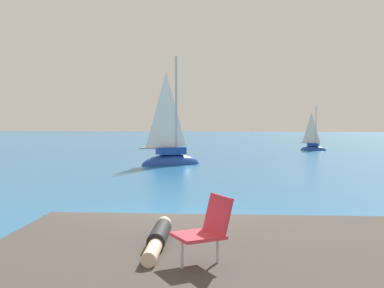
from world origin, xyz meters
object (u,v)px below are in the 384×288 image
Objects in this scene: sailboat_near at (171,158)px; beach_chair at (207,227)px; sailboat_far at (313,148)px; person_sunbather at (159,237)px.

sailboat_near is 18.14m from beach_chair.
sailboat_far is at bearing 21.09° from sailboat_near.
sailboat_far reaches higher than beach_chair.
person_sunbather is at bearing -81.92° from sailboat_far.
sailboat_near reaches higher than sailboat_far.
beach_chair reaches higher than person_sunbather.
sailboat_far is 4.54× the size of beach_chair.
sailboat_far is 2.06× the size of person_sunbather.
sailboat_near is 15.15m from sailboat_far.
sailboat_far reaches higher than person_sunbather.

